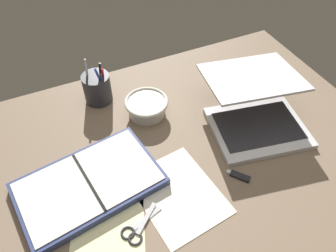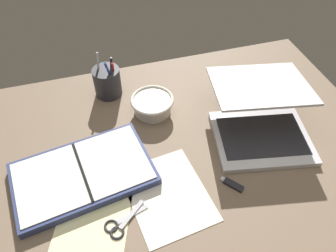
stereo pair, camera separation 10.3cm
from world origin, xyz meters
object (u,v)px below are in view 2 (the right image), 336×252
Objects in this scene: laptop at (261,119)px; planner at (83,174)px; scissors at (119,226)px; pen_cup at (107,82)px; bowl at (152,104)px.

planner is (-58.52, -2.09, -4.14)cm from laptop.
laptop is at bearing -6.52° from scissors.
planner is 3.39× the size of scissors.
planner is 19.90cm from scissors.
planner is at bearing 82.61° from scissors.
pen_cup is 1.30× the size of scissors.
bowl is 34.34cm from planner.
pen_cup is at bearing 133.78° from bowl.
bowl is at bearing 159.65° from laptop.
scissors is (7.12, -18.55, -1.16)cm from planner.
bowl is 19.41cm from pen_cup.
bowl reaches higher than scissors.
scissors is at bearing -77.74° from planner.
scissors is at bearing -147.15° from laptop.
pen_cup is at bearing 54.87° from scissors.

